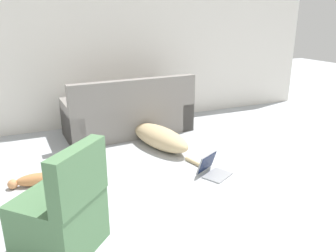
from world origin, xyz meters
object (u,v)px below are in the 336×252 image
(couch, at_px, (129,115))
(cat, at_px, (34,180))
(dog, at_px, (156,136))
(laptop_open, at_px, (211,168))
(side_chair, at_px, (62,215))

(couch, relative_size, cat, 3.23)
(dog, height_order, laptop_open, dog)
(couch, bearing_deg, cat, 36.59)
(dog, bearing_deg, cat, 93.85)
(dog, height_order, cat, dog)
(couch, distance_m, cat, 1.95)
(dog, relative_size, laptop_open, 3.75)
(side_chair, bearing_deg, dog, -175.35)
(couch, xyz_separation_m, side_chair, (-1.29, -2.46, 0.01))
(couch, relative_size, laptop_open, 4.61)
(side_chair, bearing_deg, laptop_open, 155.69)
(cat, relative_size, side_chair, 0.69)
(couch, bearing_deg, laptop_open, 100.79)
(couch, height_order, dog, couch)
(cat, height_order, laptop_open, laptop_open)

